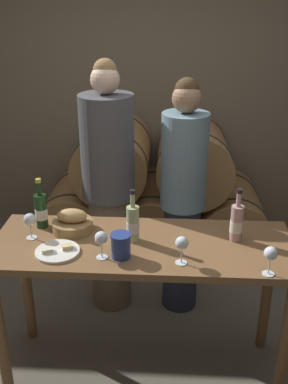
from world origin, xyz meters
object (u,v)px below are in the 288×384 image
(wine_glass_far_left, at_px, (30,220))
(wine_glass_left, at_px, (101,239))
(cheese_plate, at_px, (57,251))
(wine_glass_right, at_px, (271,254))
(tasting_table, at_px, (143,264))
(wine_bottle_rose, at_px, (237,223))
(wine_bottle_white, at_px, (133,223))
(blue_crock, at_px, (121,245))
(wine_glass_center, at_px, (182,244))
(person_right, at_px, (183,199))
(person_left, at_px, (109,191))
(bread_basket, at_px, (72,223))
(wine_bottle_red, at_px, (41,210))

(wine_glass_far_left, distance_m, wine_glass_left, 0.45)
(cheese_plate, height_order, wine_glass_right, wine_glass_right)
(tasting_table, xyz_separation_m, wine_bottle_rose, (0.51, 0.07, 0.24))
(tasting_table, height_order, wine_bottle_white, wine_bottle_white)
(wine_bottle_white, bearing_deg, wine_glass_far_left, -179.12)
(wine_glass_right, bearing_deg, blue_crock, 171.03)
(wine_glass_far_left, bearing_deg, wine_glass_left, -23.15)
(tasting_table, height_order, blue_crock, blue_crock)
(wine_glass_center, distance_m, wine_glass_right, 0.42)
(person_right, bearing_deg, wine_bottle_white, -114.64)
(person_left, relative_size, wine_glass_right, 11.82)
(person_right, height_order, wine_glass_right, person_right)
(blue_crock, bearing_deg, person_left, 101.85)
(tasting_table, bearing_deg, wine_glass_far_left, 178.22)
(wine_bottle_white, xyz_separation_m, bread_basket, (-0.35, 0.09, -0.06))
(person_right, relative_size, bread_basket, 7.23)
(wine_bottle_rose, xyz_separation_m, cheese_plate, (-0.94, -0.19, -0.10))
(wine_glass_far_left, bearing_deg, wine_bottle_rose, 2.48)
(wine_bottle_red, relative_size, wine_bottle_rose, 0.99)
(blue_crock, distance_m, bread_basket, 0.41)
(wine_bottle_red, xyz_separation_m, blue_crock, (0.49, -0.30, -0.03))
(cheese_plate, bearing_deg, bread_basket, 82.77)
(blue_crock, bearing_deg, tasting_table, 54.94)
(person_left, height_order, blue_crock, person_left)
(cheese_plate, bearing_deg, wine_glass_center, -5.56)
(wine_bottle_white, distance_m, wine_glass_right, 0.74)
(wine_glass_far_left, bearing_deg, bread_basket, 25.80)
(tasting_table, relative_size, wine_bottle_rose, 5.46)
(wine_bottle_white, height_order, wine_glass_far_left, wine_bottle_white)
(wine_glass_center, bearing_deg, person_left, 119.51)
(blue_crock, distance_m, wine_glass_center, 0.31)
(person_left, bearing_deg, tasting_table, -67.52)
(wine_glass_left, xyz_separation_m, wine_glass_center, (0.40, -0.03, 0.00))
(tasting_table, distance_m, wine_glass_center, 0.37)
(cheese_plate, xyz_separation_m, wine_glass_left, (0.24, -0.04, 0.10))
(person_left, bearing_deg, wine_glass_left, -85.02)
(wine_bottle_white, xyz_separation_m, cheese_plate, (-0.38, -0.15, -0.10))
(tasting_table, relative_size, wine_glass_right, 10.99)
(wine_glass_right, bearing_deg, person_right, 113.17)
(tasting_table, distance_m, wine_glass_far_left, 0.66)
(bread_basket, relative_size, cheese_plate, 0.99)
(tasting_table, height_order, cheese_plate, cheese_plate)
(person_right, xyz_separation_m, wine_glass_right, (0.39, -0.91, 0.14))
(wine_bottle_red, bearing_deg, bread_basket, -11.03)
(person_right, bearing_deg, wine_glass_left, -117.95)
(person_left, height_order, bread_basket, person_left)
(person_right, distance_m, cheese_plate, 1.03)
(wine_bottle_rose, bearing_deg, wine_glass_far_left, -177.52)
(tasting_table, bearing_deg, blue_crock, -125.06)
(person_left, bearing_deg, wine_glass_far_left, -118.73)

